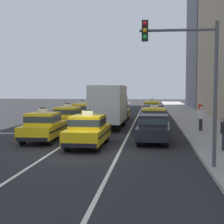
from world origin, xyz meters
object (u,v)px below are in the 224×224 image
(taxi_left_second, at_px, (68,117))
(taxi_center_nearest, at_px, (88,130))
(taxi_left_fourth, at_px, (91,109))
(sedan_left_fifth, at_px, (101,106))
(sedan_right_third, at_px, (152,113))
(traffic_light_pole, at_px, (189,68))
(taxi_left_nearest, at_px, (44,126))
(pedestrian_near_crosswalk, at_px, (200,111))
(taxi_right_second, at_px, (154,119))
(taxi_left_sixth, at_px, (108,104))
(pedestrian_mid_block, at_px, (201,118))
(taxi_left_third, at_px, (83,112))
(sedan_right_nearest, at_px, (154,128))
(taxi_center_third, at_px, (119,111))
(taxi_right_fourth, at_px, (152,109))
(box_truck_center_second, at_px, (110,105))

(taxi_left_second, relative_size, taxi_center_nearest, 0.99)
(taxi_left_fourth, bearing_deg, sedan_left_fifth, 87.47)
(sedan_right_third, xyz_separation_m, traffic_light_pole, (1.35, -17.57, 2.97))
(taxi_left_nearest, distance_m, pedestrian_near_crosswalk, 16.00)
(taxi_center_nearest, bearing_deg, sedan_right_third, 75.61)
(taxi_right_second, height_order, pedestrian_near_crosswalk, taxi_right_second)
(taxi_left_sixth, height_order, taxi_right_second, same)
(taxi_center_nearest, xyz_separation_m, pedestrian_mid_block, (6.69, 6.39, 0.11))
(pedestrian_mid_block, bearing_deg, taxi_left_third, 146.68)
(taxi_left_third, distance_m, pedestrian_mid_block, 11.49)
(taxi_center_nearest, bearing_deg, sedan_right_nearest, 27.12)
(sedan_left_fifth, distance_m, taxi_center_third, 8.74)
(taxi_left_nearest, height_order, traffic_light_pole, traffic_light_pole)
(taxi_center_nearest, bearing_deg, taxi_right_second, 63.72)
(taxi_left_third, xyz_separation_m, taxi_left_fourth, (-0.22, 5.30, 0.00))
(taxi_right_second, bearing_deg, taxi_left_second, 176.20)
(taxi_left_nearest, distance_m, taxi_left_fourth, 16.46)
(taxi_center_third, bearing_deg, taxi_left_nearest, -102.54)
(taxi_center_third, height_order, sedan_right_nearest, taxi_center_third)
(taxi_left_nearest, distance_m, taxi_center_third, 14.25)
(taxi_left_third, relative_size, sedan_right_third, 1.07)
(sedan_left_fifth, height_order, pedestrian_near_crosswalk, pedestrian_near_crosswalk)
(pedestrian_mid_block, bearing_deg, taxi_right_second, 167.79)
(taxi_right_fourth, height_order, pedestrian_mid_block, taxi_right_fourth)
(sedan_right_nearest, height_order, traffic_light_pole, traffic_light_pole)
(sedan_right_third, xyz_separation_m, pedestrian_near_crosswalk, (4.34, 0.57, 0.16))
(taxi_right_fourth, bearing_deg, taxi_center_nearest, -100.37)
(taxi_left_sixth, distance_m, taxi_right_fourth, 13.13)
(taxi_left_fourth, height_order, box_truck_center_second, box_truck_center_second)
(taxi_left_third, height_order, sedan_right_nearest, taxi_left_third)
(taxi_center_nearest, distance_m, taxi_right_fourth, 18.57)
(taxi_center_third, bearing_deg, taxi_left_sixth, 101.92)
(taxi_left_third, relative_size, sedan_right_nearest, 1.06)
(taxi_left_second, bearing_deg, taxi_left_fourth, 90.84)
(box_truck_center_second, bearing_deg, taxi_left_third, 126.28)
(taxi_center_third, xyz_separation_m, taxi_right_fourth, (3.16, 2.82, 0.00))
(taxi_left_nearest, relative_size, sedan_right_nearest, 1.05)
(pedestrian_near_crosswalk, bearing_deg, traffic_light_pole, -99.36)
(taxi_left_fourth, xyz_separation_m, traffic_light_pole, (7.80, -22.60, 2.94))
(sedan_left_fifth, height_order, sedan_right_third, same)
(pedestrian_near_crosswalk, bearing_deg, sedan_right_third, -172.50)
(sedan_left_fifth, height_order, traffic_light_pole, traffic_light_pole)
(taxi_left_second, bearing_deg, taxi_right_second, -3.80)
(taxi_left_third, xyz_separation_m, taxi_right_second, (6.40, -5.62, 0.00))
(box_truck_center_second, height_order, sedan_right_nearest, box_truck_center_second)
(taxi_left_sixth, relative_size, traffic_light_pole, 0.82)
(taxi_left_second, height_order, box_truck_center_second, box_truck_center_second)
(taxi_right_second, bearing_deg, taxi_left_third, 138.74)
(taxi_right_second, bearing_deg, pedestrian_near_crosswalk, 57.17)
(taxi_center_third, distance_m, sedan_right_third, 4.00)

